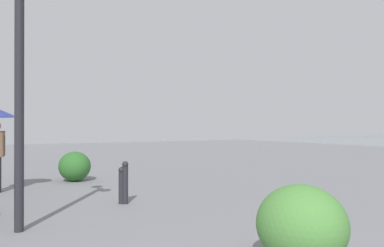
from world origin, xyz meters
TOP-DOWN VIEW (x-y plane):
  - lamppost at (5.14, 1.41)m, footprint 0.98×0.28m
  - bollard_near at (6.42, -0.78)m, footprint 0.13×0.13m
  - bollard_mid at (6.47, -0.72)m, footprint 0.13×0.13m
  - shrub_low at (1.88, -1.17)m, footprint 1.10×0.99m
  - shrub_round at (10.41, -0.77)m, footprint 1.01×0.91m

SIDE VIEW (x-z plane):
  - bollard_mid at x=6.47m, z-range 0.02..0.78m
  - shrub_round at x=10.41m, z-range 0.00..0.86m
  - bollard_near at x=6.42m, z-range 0.02..0.89m
  - shrub_low at x=1.88m, z-range 0.00..0.93m
  - lamppost at x=5.14m, z-range 0.66..4.61m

